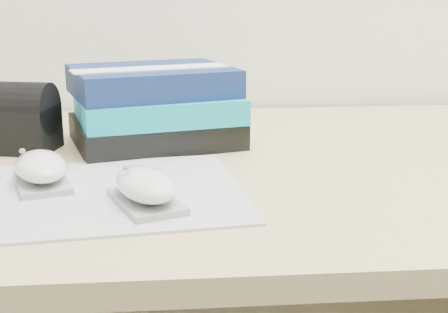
{
  "coord_description": "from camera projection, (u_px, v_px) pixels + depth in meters",
  "views": [
    {
      "loc": [
        -0.12,
        0.67,
        0.98
      ],
      "look_at": [
        -0.05,
        1.45,
        0.77
      ],
      "focal_mm": 50.0,
      "sensor_mm": 36.0,
      "label": 1
    }
  ],
  "objects": [
    {
      "name": "pouch",
      "position": [
        15.0,
        118.0,
        0.98
      ],
      "size": [
        0.14,
        0.11,
        0.11
      ],
      "color": "black",
      "rests_on": "desk"
    },
    {
      "name": "desk",
      "position": [
        244.0,
        279.0,
        1.07
      ],
      "size": [
        1.6,
        0.8,
        0.73
      ],
      "color": "tan",
      "rests_on": "ground"
    },
    {
      "name": "mouse_rear",
      "position": [
        41.0,
        169.0,
        0.81
      ],
      "size": [
        0.1,
        0.13,
        0.05
      ],
      "color": "#9C9C9F",
      "rests_on": "mousepad"
    },
    {
      "name": "mouse_front",
      "position": [
        146.0,
        187.0,
        0.73
      ],
      "size": [
        0.1,
        0.13,
        0.05
      ],
      "color": "#98989B",
      "rests_on": "mousepad"
    },
    {
      "name": "mousepad",
      "position": [
        89.0,
        194.0,
        0.78
      ],
      "size": [
        0.41,
        0.34,
        0.0
      ],
      "primitive_type": "cube",
      "rotation": [
        0.0,
        0.0,
        0.12
      ],
      "color": "#989AA0",
      "rests_on": "desk"
    },
    {
      "name": "book_stack",
      "position": [
        155.0,
        106.0,
        1.03
      ],
      "size": [
        0.3,
        0.27,
        0.13
      ],
      "color": "black",
      "rests_on": "desk"
    }
  ]
}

